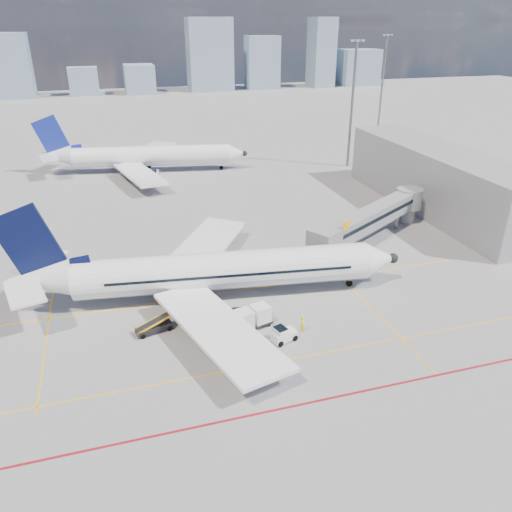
% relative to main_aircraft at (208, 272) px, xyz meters
% --- Properties ---
extents(ground, '(420.00, 420.00, 0.00)m').
position_rel_main_aircraft_xyz_m(ground, '(2.68, -7.66, -3.21)').
color(ground, gray).
rests_on(ground, ground).
extents(apron_markings, '(90.00, 35.12, 0.01)m').
position_rel_main_aircraft_xyz_m(apron_markings, '(2.11, -11.57, -3.21)').
color(apron_markings, '#F2AC0C').
rests_on(apron_markings, ground).
extents(jet_bridge, '(23.55, 15.78, 6.30)m').
position_rel_main_aircraft_xyz_m(jet_bridge, '(26.19, 9.25, 0.53)').
color(jet_bridge, gray).
rests_on(jet_bridge, ground).
extents(terminal_block, '(10.00, 42.00, 10.00)m').
position_rel_main_aircraft_xyz_m(terminal_block, '(42.63, 18.34, 1.79)').
color(terminal_block, gray).
rests_on(terminal_block, ground).
extents(floodlight_mast_ne, '(3.20, 0.61, 25.45)m').
position_rel_main_aircraft_xyz_m(floodlight_mast_ne, '(40.68, 47.34, 10.37)').
color(floodlight_mast_ne, slate).
rests_on(floodlight_mast_ne, ground).
extents(floodlight_mast_far, '(3.20, 0.61, 25.45)m').
position_rel_main_aircraft_xyz_m(floodlight_mast_far, '(67.68, 82.34, 10.37)').
color(floodlight_mast_far, slate).
rests_on(floodlight_mast_far, ground).
extents(distant_skyline, '(247.17, 16.00, 30.22)m').
position_rel_main_aircraft_xyz_m(distant_skyline, '(4.52, 182.34, 8.03)').
color(distant_skyline, '#768CA3').
rests_on(distant_skyline, ground).
extents(main_aircraft, '(44.17, 38.36, 12.94)m').
position_rel_main_aircraft_xyz_m(main_aircraft, '(0.00, 0.00, 0.00)').
color(main_aircraft, white).
rests_on(main_aircraft, ground).
extents(second_aircraft, '(42.55, 36.77, 12.50)m').
position_rel_main_aircraft_xyz_m(second_aircraft, '(-2.24, 55.53, 0.00)').
color(second_aircraft, white).
rests_on(second_aircraft, ground).
extents(baggage_tug, '(2.74, 2.12, 1.70)m').
position_rel_main_aircraft_xyz_m(baggage_tug, '(5.21, -10.68, -2.40)').
color(baggage_tug, white).
rests_on(baggage_tug, ground).
extents(cargo_dolly, '(4.40, 2.83, 2.23)m').
position_rel_main_aircraft_xyz_m(cargo_dolly, '(2.98, -7.42, -1.99)').
color(cargo_dolly, black).
rests_on(cargo_dolly, ground).
extents(belt_loader, '(5.38, 2.39, 2.16)m').
position_rel_main_aircraft_xyz_m(belt_loader, '(-6.68, -5.30, -2.66)').
color(belt_loader, black).
rests_on(belt_loader, ground).
extents(ramp_worker, '(0.74, 0.84, 1.93)m').
position_rel_main_aircraft_xyz_m(ramp_worker, '(7.65, -9.77, -2.25)').
color(ramp_worker, yellow).
rests_on(ramp_worker, ground).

